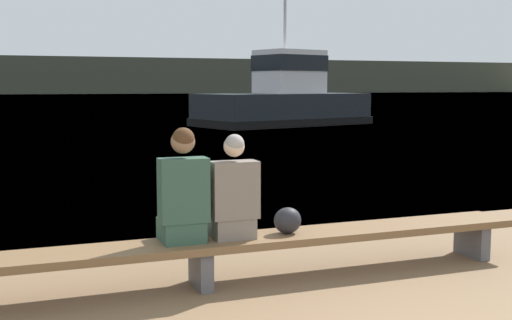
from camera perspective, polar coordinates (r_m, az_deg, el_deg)
water_surface at (r=127.53m, az=-19.69°, el=5.48°), size 240.00×240.00×0.00m
far_shoreline at (r=140.81m, az=-19.83°, el=7.10°), size 600.00×12.00×7.56m
bench_main at (r=5.94m, az=-4.95°, el=-7.92°), size 6.68×0.54×0.43m
person_left at (r=5.80m, az=-6.53°, el=-3.01°), size 0.44×0.43×1.05m
person_right at (r=5.95m, az=-2.05°, el=-3.21°), size 0.44×0.43×0.98m
shopping_bag at (r=6.18m, az=2.82°, el=-5.39°), size 0.27×0.22×0.25m
tugboat_red at (r=29.89m, az=2.53°, el=5.22°), size 8.80×5.82×6.15m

